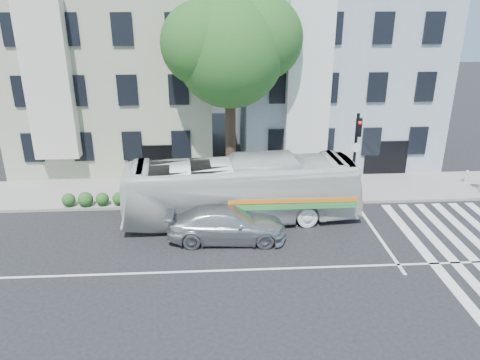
{
  "coord_description": "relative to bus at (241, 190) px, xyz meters",
  "views": [
    {
      "loc": [
        -0.97,
        -16.06,
        10.29
      ],
      "look_at": [
        0.23,
        3.75,
        2.4
      ],
      "focal_mm": 35.0,
      "sensor_mm": 36.0,
      "label": 1
    }
  ],
  "objects": [
    {
      "name": "building_left",
      "position": [
        -7.35,
        10.5,
        3.93
      ],
      "size": [
        12.0,
        10.0,
        11.0
      ],
      "primitive_type": "cube",
      "color": "#A8AD91",
      "rests_on": "ground"
    },
    {
      "name": "bus",
      "position": [
        0.0,
        0.0,
        0.0
      ],
      "size": [
        3.46,
        11.45,
        3.14
      ],
      "primitive_type": "imported",
      "rotation": [
        0.0,
        0.0,
        1.64
      ],
      "color": "silver",
      "rests_on": "ground"
    },
    {
      "name": "ground",
      "position": [
        -0.35,
        -4.5,
        -1.57
      ],
      "size": [
        120.0,
        120.0,
        0.0
      ],
      "primitive_type": "plane",
      "color": "black",
      "rests_on": "ground"
    },
    {
      "name": "building_right",
      "position": [
        6.65,
        10.5,
        3.93
      ],
      "size": [
        12.0,
        10.0,
        11.0
      ],
      "primitive_type": "cube",
      "color": "#A2B2C1",
      "rests_on": "ground"
    },
    {
      "name": "traffic_signal",
      "position": [
        6.11,
        2.22,
        1.45
      ],
      "size": [
        0.46,
        0.55,
        4.68
      ],
      "rotation": [
        0.0,
        0.0,
        -0.4
      ],
      "color": "black",
      "rests_on": "ground"
    },
    {
      "name": "sedan",
      "position": [
        -0.77,
        -1.9,
        -0.81
      ],
      "size": [
        2.4,
        5.38,
        1.53
      ],
      "primitive_type": "imported",
      "rotation": [
        0.0,
        0.0,
        1.52
      ],
      "color": "silver",
      "rests_on": "ground"
    },
    {
      "name": "hedge",
      "position": [
        -4.52,
        1.8,
        -1.07
      ],
      "size": [
        8.53,
        1.27,
        0.7
      ],
      "primitive_type": null,
      "rotation": [
        0.0,
        0.0,
        -0.05
      ],
      "color": "#28621F",
      "rests_on": "sidewalk_far"
    },
    {
      "name": "sidewalk_far",
      "position": [
        -0.35,
        3.5,
        -1.5
      ],
      "size": [
        80.0,
        4.0,
        0.15
      ],
      "primitive_type": "cube",
      "color": "gray",
      "rests_on": "ground"
    },
    {
      "name": "fire_hydrant",
      "position": [
        13.29,
        3.78,
        -1.04
      ],
      "size": [
        0.42,
        0.24,
        0.74
      ],
      "rotation": [
        0.0,
        0.0,
        -0.24
      ],
      "color": "#B6B5B1",
      "rests_on": "sidewalk_far"
    },
    {
      "name": "street_tree",
      "position": [
        -0.29,
        4.23,
        6.26
      ],
      "size": [
        7.3,
        5.9,
        11.1
      ],
      "color": "#2D2116",
      "rests_on": "ground"
    }
  ]
}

